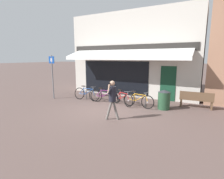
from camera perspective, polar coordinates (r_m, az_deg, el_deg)
The scene contains 11 objects.
ground_plane at distance 9.10m, azimuth -1.43°, elevation -6.18°, with size 160.00×160.00×0.00m, color brown.
shop_front at distance 13.07m, azimuth 7.76°, elevation 11.12°, with size 8.87×4.47×5.57m.
bike_rack_rail at distance 10.14m, azimuth 0.38°, elevation -1.64°, with size 3.97×0.04×0.57m.
bicycle_blue at distance 10.87m, azimuth -8.25°, elevation -1.40°, with size 1.85×0.52×0.90m.
bicycle_purple at distance 10.26m, azimuth -2.25°, elevation -2.05°, with size 1.77×0.62×0.85m.
bicycle_red at distance 9.67m, azimuth 3.36°, elevation -2.90°, with size 1.61×0.78×0.85m.
bicycle_orange at distance 9.32m, azimuth 8.50°, elevation -3.47°, with size 1.76×0.52×0.85m.
pedestrian_adult at distance 7.25m, azimuth 0.11°, elevation -2.01°, with size 0.55×0.53×1.68m.
litter_bin at distance 9.24m, azimuth 16.61°, elevation -3.13°, with size 0.61×0.61×1.00m.
parking_sign at distance 11.64m, azimuth -18.89°, elevation 5.21°, with size 0.44×0.07×2.73m.
park_bench at distance 10.02m, azimuth 25.79°, elevation -2.94°, with size 1.61×0.49×0.87m.
Camera 1 is at (4.35, -7.56, 2.59)m, focal length 28.00 mm.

